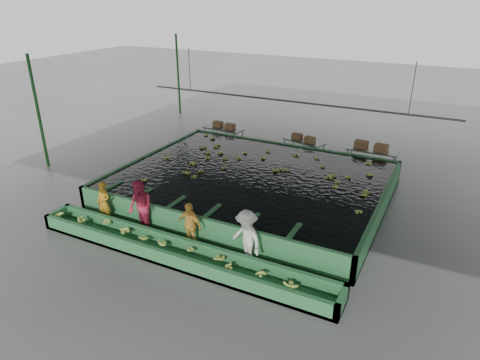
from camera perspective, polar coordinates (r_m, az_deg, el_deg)
The scene contains 21 objects.
ground at distance 15.73m, azimuth -0.83°, elevation -3.99°, with size 80.00×80.00×0.00m, color #616160.
shed_roof at distance 14.12m, azimuth -0.95°, elevation 14.29°, with size 20.00×22.00×0.04m, color gray.
shed_posts at distance 14.74m, azimuth -0.89°, elevation 4.65°, with size 20.00×22.00×5.00m, color #1C5A23, non-canonical shape.
flotation_tank at distance 16.74m, azimuth 1.56°, elevation -0.50°, with size 10.00×8.00×0.90m, color #2D6E3B, non-canonical shape.
tank_water at distance 16.58m, azimuth 1.58°, elevation 0.76°, with size 9.70×7.70×0.00m, color black.
sorting_trough at distance 12.97m, azimuth -8.40°, elevation -9.54°, with size 10.00×1.00×0.50m, color #2D6E3B, non-canonical shape.
cableway_rail at distance 18.99m, azimuth 6.30°, elevation 10.43°, with size 0.08×0.08×14.00m, color #59605B.
rail_hanger_left at distance 21.06m, azimuth -6.76°, elevation 14.48°, with size 0.04×0.04×2.00m, color #59605B.
rail_hanger_right at distance 17.68m, azimuth 22.02°, elevation 11.22°, with size 0.04×0.04×2.00m, color #59605B.
worker_a at distance 15.33m, azimuth -17.70°, elevation -2.85°, with size 0.55×0.36×1.50m, color #BC841B.
worker_b at distance 14.25m, azimuth -13.13°, elevation -3.60°, with size 0.90×0.70×1.85m, color #B92845.
worker_c at distance 13.29m, azimuth -6.74°, elevation -5.99°, with size 0.89×0.37×1.52m, color #F2B744.
worker_d at distance 12.38m, azimuth 0.86°, elevation -7.68°, with size 1.11×0.64×1.71m, color white.
packing_table_left at distance 22.25m, azimuth -2.21°, elevation 5.78°, with size 2.09×0.84×0.95m, color #59605B, non-canonical shape.
packing_table_mid at distance 20.67m, azimuth 8.49°, elevation 4.04°, with size 1.98×0.79×0.90m, color #59605B, non-canonical shape.
packing_table_right at distance 19.90m, azimuth 17.08°, elevation 2.58°, with size 2.18×0.87×0.99m, color #59605B, non-canonical shape.
box_stack_left at distance 22.15m, azimuth -2.15°, elevation 6.98°, with size 1.23×0.34×0.27m, color brown, non-canonical shape.
box_stack_mid at distance 20.52m, azimuth 8.43°, elevation 5.24°, with size 1.20×0.33×0.26m, color brown, non-canonical shape.
box_stack_right at distance 19.71m, azimuth 17.03°, elevation 3.93°, with size 1.44×0.40×0.31m, color brown, non-canonical shape.
floating_bananas at distance 17.25m, azimuth 2.73°, elevation 1.68°, with size 8.56×5.83×0.12m, color #9CB743, non-canonical shape.
trough_bananas at distance 12.89m, azimuth -8.44°, elevation -8.98°, with size 8.61×0.57×0.11m, color #9CB743, non-canonical shape.
Camera 1 is at (6.55, -12.30, 7.29)m, focal length 32.00 mm.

